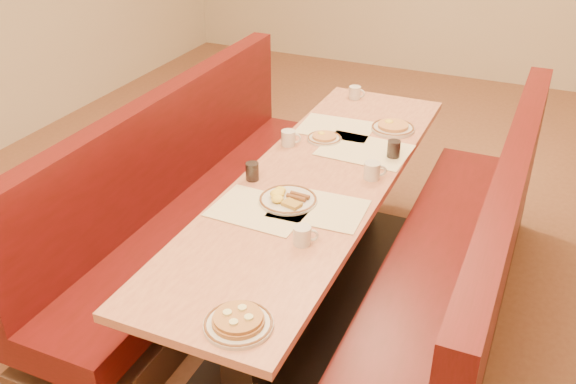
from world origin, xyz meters
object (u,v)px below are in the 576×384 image
at_px(pancake_plate, 238,322).
at_px(soda_tumbler_near, 252,172).
at_px(booth_left, 193,215).
at_px(eggs_plate, 287,199).
at_px(coffee_mug_b, 289,138).
at_px(coffee_mug_d, 355,92).
at_px(soda_tumbler_mid, 394,149).
at_px(diner_table, 314,243).
at_px(booth_right, 456,280).
at_px(coffee_mug_c, 373,170).
at_px(coffee_mug_a, 303,235).

xyz_separation_m(pancake_plate, soda_tumbler_near, (-0.43, 0.97, 0.03)).
xyz_separation_m(booth_left, eggs_plate, (0.70, -0.26, 0.40)).
bearing_deg(coffee_mug_b, eggs_plate, -84.36).
relative_size(coffee_mug_d, soda_tumbler_mid, 1.12).
bearing_deg(diner_table, booth_left, 180.00).
bearing_deg(booth_right, coffee_mug_b, 163.35).
relative_size(booth_right, pancake_plate, 10.29).
xyz_separation_m(pancake_plate, coffee_mug_d, (-0.32, 2.20, 0.02)).
xyz_separation_m(booth_right, pancake_plate, (-0.58, -1.10, 0.41)).
bearing_deg(coffee_mug_c, soda_tumbler_near, -177.74).
xyz_separation_m(coffee_mug_d, soda_tumbler_near, (-0.11, -1.23, 0.00)).
relative_size(booth_left, pancake_plate, 10.29).
xyz_separation_m(coffee_mug_c, coffee_mug_d, (-0.42, 0.98, -0.00)).
distance_m(booth_left, booth_right, 1.46).
distance_m(coffee_mug_c, soda_tumbler_mid, 0.27).
bearing_deg(eggs_plate, coffee_mug_a, -55.24).
height_order(booth_right, soda_tumbler_near, booth_right).
distance_m(pancake_plate, eggs_plate, 0.86).
xyz_separation_m(pancake_plate, coffee_mug_a, (0.01, 0.56, 0.02)).
bearing_deg(eggs_plate, coffee_mug_d, 95.60).
relative_size(pancake_plate, soda_tumbler_near, 2.72).
distance_m(booth_right, coffee_mug_d, 1.49).
bearing_deg(diner_table, booth_right, 0.00).
height_order(coffee_mug_b, coffee_mug_d, coffee_mug_b).
bearing_deg(coffee_mug_d, soda_tumbler_mid, -56.92).
height_order(diner_table, coffee_mug_c, coffee_mug_c).
distance_m(booth_left, pancake_plate, 1.47).
bearing_deg(booth_right, soda_tumbler_near, -172.60).
relative_size(booth_right, coffee_mug_a, 24.17).
bearing_deg(coffee_mug_b, diner_table, -64.86).
bearing_deg(coffee_mug_b, booth_left, -163.87).
relative_size(coffee_mug_c, coffee_mug_d, 1.03).
height_order(pancake_plate, soda_tumbler_near, soda_tumbler_near).
distance_m(booth_right, pancake_plate, 1.31).
bearing_deg(soda_tumbler_near, pancake_plate, -65.93).
relative_size(coffee_mug_a, coffee_mug_b, 0.96).
bearing_deg(coffee_mug_d, booth_left, -116.09).
distance_m(diner_table, coffee_mug_d, 1.19).
bearing_deg(coffee_mug_c, coffee_mug_b, 137.80).
distance_m(booth_right, coffee_mug_a, 0.90).
bearing_deg(coffee_mug_c, booth_right, -36.41).
distance_m(eggs_plate, coffee_mug_b, 0.61).
distance_m(eggs_plate, coffee_mug_a, 0.35).
xyz_separation_m(booth_left, soda_tumbler_near, (0.45, -0.13, 0.43)).
height_order(coffee_mug_a, coffee_mug_c, coffee_mug_c).
distance_m(coffee_mug_a, soda_tumbler_mid, 0.93).
bearing_deg(coffee_mug_a, booth_right, 20.83).
relative_size(diner_table, coffee_mug_d, 23.74).
bearing_deg(soda_tumbler_near, diner_table, 25.16).
xyz_separation_m(booth_left, coffee_mug_d, (0.56, 1.10, 0.43)).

